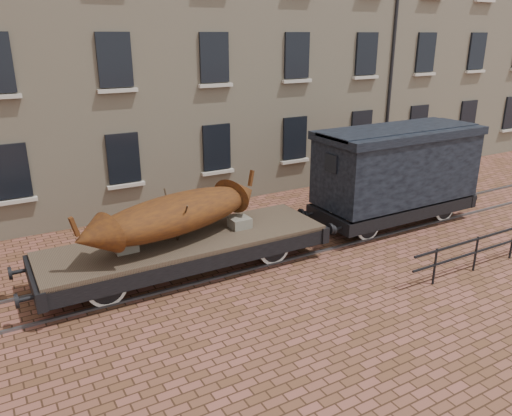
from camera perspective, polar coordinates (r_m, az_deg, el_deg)
ground at (r=14.81m, az=0.51°, el=-5.40°), size 90.00×90.00×0.00m
warehouse_cream at (r=23.74m, az=-5.80°, el=21.16°), size 40.00×10.19×14.00m
rail_track at (r=14.80m, az=0.51°, el=-5.29°), size 30.00×1.52×0.06m
flatcar_wagon at (r=13.56m, az=-7.95°, el=-4.25°), size 8.62×2.34×1.30m
iron_boat at (r=13.13m, az=-9.11°, el=-0.65°), size 5.64×2.84×1.40m
goods_van at (r=17.24m, az=15.85°, el=4.76°), size 6.41×2.33×3.31m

